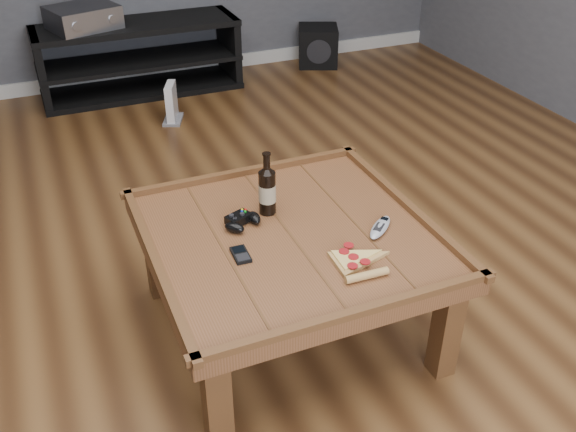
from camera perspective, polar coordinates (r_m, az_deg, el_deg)
name	(u,v)px	position (r m, az deg, el deg)	size (l,w,h in m)	color
ground	(290,328)	(2.58, 0.13, -9.91)	(6.00, 6.00, 0.00)	#412512
baseboard	(136,74)	(5.10, -13.34, 12.16)	(5.00, 0.02, 0.10)	silver
coffee_table	(290,247)	(2.34, 0.15, -2.79)	(1.03, 1.03, 0.48)	#593319
media_console	(140,59)	(4.81, -13.06, 13.47)	(1.40, 0.45, 0.50)	black
beer_bottle	(267,189)	(2.38, -1.86, 2.40)	(0.06, 0.06, 0.25)	black
game_controller	(242,221)	(2.34, -4.11, -0.43)	(0.15, 0.13, 0.04)	black
pizza_slice	(355,262)	(2.16, 6.00, -4.06)	(0.18, 0.28, 0.03)	tan
smartphone	(241,255)	(2.19, -4.22, -3.44)	(0.06, 0.10, 0.01)	black
remote_control	(380,227)	(2.34, 8.19, -0.99)	(0.16, 0.15, 0.02)	#A1A6AF
av_receiver	(83,17)	(4.67, -17.75, 16.48)	(0.51, 0.46, 0.15)	black
subwoofer	(318,46)	(5.29, 2.68, 14.87)	(0.39, 0.39, 0.30)	black
game_console	(172,104)	(4.31, -10.30, 9.73)	(0.18, 0.23, 0.25)	gray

